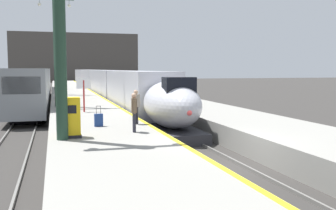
# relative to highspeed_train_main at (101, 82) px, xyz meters

# --- Properties ---
(ground_plane) EXTENTS (260.00, 260.00, 0.00)m
(ground_plane) POSITION_rel_highspeed_train_main_xyz_m (0.00, -40.38, -1.98)
(ground_plane) COLOR #33302D
(platform_left) EXTENTS (4.80, 110.00, 1.05)m
(platform_left) POSITION_rel_highspeed_train_main_xyz_m (-4.05, -15.63, -1.45)
(platform_left) COLOR gray
(platform_left) RESTS_ON ground
(platform_right) EXTENTS (4.80, 110.00, 1.05)m
(platform_right) POSITION_rel_highspeed_train_main_xyz_m (4.05, -15.63, -1.45)
(platform_right) COLOR gray
(platform_right) RESTS_ON ground
(platform_left_safety_stripe) EXTENTS (0.20, 107.80, 0.01)m
(platform_left_safety_stripe) POSITION_rel_highspeed_train_main_xyz_m (-1.77, -15.63, -0.92)
(platform_left_safety_stripe) COLOR yellow
(platform_left_safety_stripe) RESTS_ON platform_left
(rail_main_left) EXTENTS (0.08, 110.00, 0.12)m
(rail_main_left) POSITION_rel_highspeed_train_main_xyz_m (-0.75, -12.88, -1.92)
(rail_main_left) COLOR slate
(rail_main_left) RESTS_ON ground
(rail_main_right) EXTENTS (0.08, 110.00, 0.12)m
(rail_main_right) POSITION_rel_highspeed_train_main_xyz_m (0.75, -12.88, -1.92)
(rail_main_right) COLOR slate
(rail_main_right) RESTS_ON ground
(rail_secondary_left) EXTENTS (0.08, 110.00, 0.12)m
(rail_secondary_left) POSITION_rel_highspeed_train_main_xyz_m (-8.85, -12.88, -1.92)
(rail_secondary_left) COLOR slate
(rail_secondary_left) RESTS_ON ground
(rail_secondary_right) EXTENTS (0.08, 110.00, 0.12)m
(rail_secondary_right) POSITION_rel_highspeed_train_main_xyz_m (-7.35, -12.88, -1.92)
(rail_secondary_right) COLOR slate
(rail_secondary_right) RESTS_ON ground
(highspeed_train_main) EXTENTS (2.92, 74.80, 3.60)m
(highspeed_train_main) POSITION_rel_highspeed_train_main_xyz_m (0.00, 0.00, 0.00)
(highspeed_train_main) COLOR silver
(highspeed_train_main) RESTS_ON ground
(regional_train_adjacent) EXTENTS (2.85, 36.60, 3.80)m
(regional_train_adjacent) POSITION_rel_highspeed_train_main_xyz_m (-8.10, -10.18, 0.15)
(regional_train_adjacent) COLOR gray
(regional_train_adjacent) RESTS_ON ground
(station_column_mid) EXTENTS (4.00, 0.68, 10.19)m
(station_column_mid) POSITION_rel_highspeed_train_main_xyz_m (-5.90, -24.60, 5.13)
(station_column_mid) COLOR #1E3828
(station_column_mid) RESTS_ON platform_left
(station_column_far) EXTENTS (4.00, 0.68, 10.35)m
(station_column_far) POSITION_rel_highspeed_train_main_xyz_m (-5.90, -10.54, 5.22)
(station_column_far) COLOR #1E3828
(station_column_far) RESTS_ON platform_left
(passenger_near_edge) EXTENTS (0.47, 0.41, 1.69)m
(passenger_near_edge) POSITION_rel_highspeed_train_main_xyz_m (-2.32, -35.24, 0.06)
(passenger_near_edge) COLOR #23232D
(passenger_near_edge) RESTS_ON platform_left
(passenger_mid_platform) EXTENTS (0.26, 0.57, 1.69)m
(passenger_mid_platform) POSITION_rel_highspeed_train_main_xyz_m (-2.89, -37.65, 0.06)
(passenger_mid_platform) COLOR #23232D
(passenger_mid_platform) RESTS_ON platform_left
(rolling_suitcase) EXTENTS (0.40, 0.22, 0.98)m
(rolling_suitcase) POSITION_rel_highspeed_train_main_xyz_m (-4.18, -35.53, -0.62)
(rolling_suitcase) COLOR navy
(rolling_suitcase) RESTS_ON platform_left
(ticket_machine_yellow) EXTENTS (0.76, 0.62, 1.60)m
(ticket_machine_yellow) POSITION_rel_highspeed_train_main_xyz_m (-5.55, -38.25, -0.19)
(ticket_machine_yellow) COLOR yellow
(ticket_machine_yellow) RESTS_ON platform_left
(departure_info_board) EXTENTS (0.90, 0.10, 2.12)m
(departure_info_board) POSITION_rel_highspeed_train_main_xyz_m (-4.37, -28.91, 0.58)
(departure_info_board) COLOR maroon
(departure_info_board) RESTS_ON platform_left
(terminus_back_wall) EXTENTS (36.00, 2.00, 14.00)m
(terminus_back_wall) POSITION_rel_highspeed_train_main_xyz_m (0.00, 61.62, 5.02)
(terminus_back_wall) COLOR #4C4742
(terminus_back_wall) RESTS_ON ground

